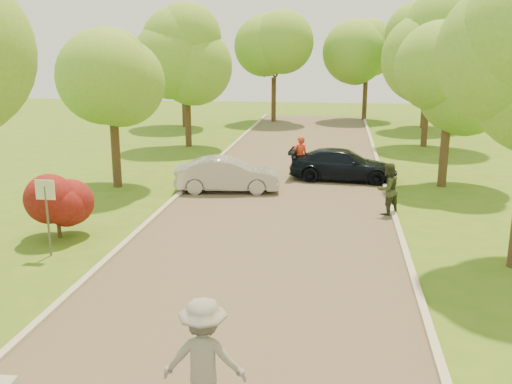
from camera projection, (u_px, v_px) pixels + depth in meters
The scene contains 19 objects.
ground at pixel (226, 341), 11.33m from camera, with size 100.00×100.00×0.00m, color #3D6718.
road at pixel (273, 222), 18.99m from camera, with size 8.00×60.00×0.01m, color #4C4438.
curb_left at pixel (156, 215), 19.55m from camera, with size 0.18×60.00×0.12m, color #B2AD9E.
curb_right at pixel (397, 226), 18.41m from camera, with size 0.18×60.00×0.12m, color #B2AD9E.
street_sign at pixel (46, 202), 15.59m from camera, with size 0.55×0.06×2.17m.
red_shrub at pixel (57, 203), 17.21m from camera, with size 1.70×1.70×1.95m.
tree_l_midb at pixel (115, 75), 22.65m from camera, with size 4.30×4.20×6.62m.
tree_l_far at pixel (190, 50), 31.95m from camera, with size 4.92×4.80×7.79m.
tree_r_midb at pixel (456, 67), 22.61m from camera, with size 4.51×4.40×7.01m.
tree_r_far at pixel (435, 44), 31.87m from camera, with size 5.33×5.20×8.34m.
tree_bg_a at pixel (186, 52), 39.99m from camera, with size 5.12×5.00×7.72m.
tree_bg_b at pixel (432, 48), 39.47m from camera, with size 5.12×5.00×7.95m.
tree_bg_c at pixel (277, 55), 43.06m from camera, with size 4.92×4.80×7.33m.
tree_bg_d at pixel (370, 51), 43.92m from camera, with size 5.12×5.00×7.72m.
silver_sedan at pixel (227, 175), 22.87m from camera, with size 1.45×4.15×1.37m, color #A1A1A6.
dark_sedan at pixel (343, 165), 24.81m from camera, with size 1.89×4.66×1.35m, color black.
skateboarder at pixel (204, 360), 8.57m from camera, with size 1.27×0.73×1.97m, color gray.
person_striped at pixel (300, 157), 25.26m from camera, with size 0.68×0.44×1.86m, color red.
person_olive at pixel (387, 189), 19.65m from camera, with size 0.88×0.69×1.82m, color #2E3721.
Camera 1 is at (2.06, -10.04, 5.69)m, focal length 40.00 mm.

